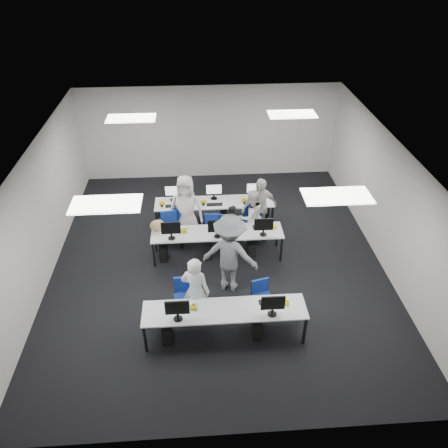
{
  "coord_description": "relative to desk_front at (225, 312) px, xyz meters",
  "views": [
    {
      "loc": [
        -0.43,
        -8.42,
        6.91
      ],
      "look_at": [
        0.16,
        0.15,
        1.0
      ],
      "focal_mm": 35.0,
      "sensor_mm": 36.0,
      "label": 1
    }
  ],
  "objects": [
    {
      "name": "chair_0",
      "position": [
        -0.78,
        0.6,
        -0.39
      ],
      "size": [
        0.46,
        0.5,
        0.92
      ],
      "rotation": [
        0.0,
        0.0,
        0.03
      ],
      "color": "navy",
      "rests_on": "ground"
    },
    {
      "name": "photographer",
      "position": [
        0.21,
        1.43,
        0.29
      ],
      "size": [
        1.42,
        1.08,
        1.94
      ],
      "primitive_type": "imported",
      "rotation": [
        0.0,
        0.0,
        2.82
      ],
      "color": "slate",
      "rests_on": "ground"
    },
    {
      "name": "chair_4",
      "position": [
        1.0,
        3.27,
        -0.39
      ],
      "size": [
        0.61,
        0.63,
        0.94
      ],
      "rotation": [
        0.0,
        0.0,
        0.37
      ],
      "color": "navy",
      "rests_on": "ground"
    },
    {
      "name": "ceiling_panels",
      "position": [
        0.0,
        2.4,
        2.3
      ],
      "size": [
        5.2,
        4.6,
        0.02
      ],
      "color": "white",
      "rests_on": "room"
    },
    {
      "name": "desk_back",
      "position": [
        0.0,
        4.0,
        0.0
      ],
      "size": [
        3.2,
        0.7,
        0.73
      ],
      "color": "silver",
      "rests_on": "ground"
    },
    {
      "name": "chair_5",
      "position": [
        -1.24,
        3.54,
        -0.39
      ],
      "size": [
        0.52,
        0.55,
        0.91
      ],
      "rotation": [
        0.0,
        0.0,
        0.18
      ],
      "color": "navy",
      "rests_on": "ground"
    },
    {
      "name": "student_3",
      "position": [
        1.14,
        3.44,
        0.17
      ],
      "size": [
        1.08,
        0.73,
        1.7
      ],
      "primitive_type": "imported",
      "rotation": [
        0.0,
        0.0,
        0.35
      ],
      "color": "white",
      "rests_on": "ground"
    },
    {
      "name": "student_0",
      "position": [
        -0.56,
        0.46,
        0.14
      ],
      "size": [
        0.69,
        0.57,
        1.65
      ],
      "primitive_type": "imported",
      "rotation": [
        0.0,
        0.0,
        2.81
      ],
      "color": "white",
      "rests_on": "ground"
    },
    {
      "name": "chair_3",
      "position": [
        0.08,
        3.09,
        -0.42
      ],
      "size": [
        0.52,
        0.54,
        0.82
      ],
      "rotation": [
        0.0,
        0.0,
        -0.33
      ],
      "color": "navy",
      "rests_on": "ground"
    },
    {
      "name": "chair_7",
      "position": [
        1.06,
        3.47,
        -0.42
      ],
      "size": [
        0.53,
        0.55,
        0.82
      ],
      "rotation": [
        0.0,
        0.0,
        -0.35
      ],
      "color": "navy",
      "rests_on": "ground"
    },
    {
      "name": "equipment_back",
      "position": [
        0.19,
        4.02,
        -0.32
      ],
      "size": [
        2.91,
        0.41,
        1.19
      ],
      "color": "white",
      "rests_on": "desk_back"
    },
    {
      "name": "student_1",
      "position": [
        0.9,
        3.21,
        0.06
      ],
      "size": [
        0.88,
        0.79,
        1.49
      ],
      "primitive_type": "imported",
      "rotation": [
        0.0,
        0.0,
        3.52
      ],
      "color": "white",
      "rests_on": "ground"
    },
    {
      "name": "chair_6",
      "position": [
        -0.08,
        3.42,
        -0.41
      ],
      "size": [
        0.46,
        0.5,
        0.84
      ],
      "rotation": [
        0.0,
        0.0,
        -0.12
      ],
      "color": "navy",
      "rests_on": "ground"
    },
    {
      "name": "room",
      "position": [
        0.0,
        2.4,
        0.82
      ],
      "size": [
        9.0,
        9.02,
        3.0
      ],
      "color": "black",
      "rests_on": "ground"
    },
    {
      "name": "desk_front",
      "position": [
        0.0,
        0.0,
        0.0
      ],
      "size": [
        3.2,
        0.7,
        0.73
      ],
      "color": "silver",
      "rests_on": "ground"
    },
    {
      "name": "desk_mid",
      "position": [
        0.0,
        2.6,
        0.0
      ],
      "size": [
        3.2,
        0.7,
        0.73
      ],
      "color": "silver",
      "rests_on": "ground"
    },
    {
      "name": "equipment_front",
      "position": [
        -0.19,
        -0.02,
        -0.32
      ],
      "size": [
        2.51,
        0.41,
        1.19
      ],
      "color": "#0D53AC",
      "rests_on": "desk_front"
    },
    {
      "name": "dslr_camera",
      "position": [
        0.27,
        1.6,
        1.32
      ],
      "size": [
        0.19,
        0.22,
        0.1
      ],
      "primitive_type": "cube",
      "rotation": [
        0.0,
        0.0,
        2.82
      ],
      "color": "black",
      "rests_on": "photographer"
    },
    {
      "name": "chair_1",
      "position": [
        0.84,
        0.57,
        -0.42
      ],
      "size": [
        0.5,
        0.52,
        0.82
      ],
      "rotation": [
        0.0,
        0.0,
        0.26
      ],
      "color": "navy",
      "rests_on": "ground"
    },
    {
      "name": "handbag",
      "position": [
        -1.45,
        2.77,
        0.2
      ],
      "size": [
        0.41,
        0.31,
        0.3
      ],
      "primitive_type": "ellipsoid",
      "rotation": [
        0.0,
        0.0,
        0.25
      ],
      "color": "tan",
      "rests_on": "desk_mid"
    },
    {
      "name": "chair_2",
      "position": [
        -1.01,
        3.26,
        -0.39
      ],
      "size": [
        0.6,
        0.62,
        0.92
      ],
      "rotation": [
        0.0,
        0.0,
        -0.37
      ],
      "color": "navy",
      "rests_on": "ground"
    },
    {
      "name": "student_2",
      "position": [
        -0.75,
        3.44,
        0.23
      ],
      "size": [
        0.98,
        0.72,
        1.82
      ],
      "primitive_type": "imported",
      "rotation": [
        0.0,
        0.0,
        -0.17
      ],
      "color": "white",
      "rests_on": "ground"
    },
    {
      "name": "equipment_mid",
      "position": [
        -0.19,
        2.58,
        -0.32
      ],
      "size": [
        2.91,
        0.41,
        1.19
      ],
      "color": "white",
      "rests_on": "desk_mid"
    }
  ]
}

